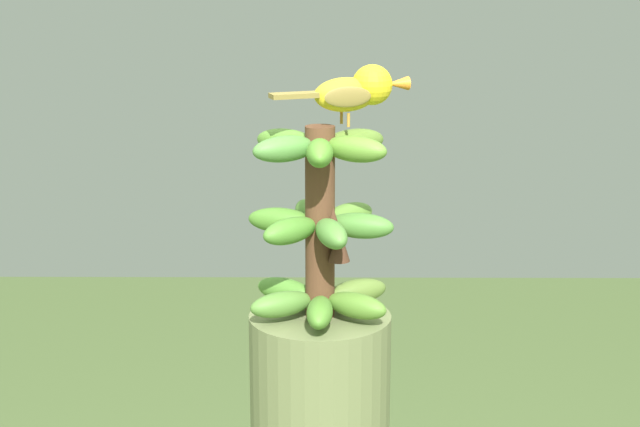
# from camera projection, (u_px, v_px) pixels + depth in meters

# --- Properties ---
(banana_bunch) EXTENTS (0.26, 0.25, 0.32)m
(banana_bunch) POSITION_uv_depth(u_px,v_px,m) (321.00, 223.00, 1.70)
(banana_bunch) COLOR brown
(banana_bunch) RESTS_ON banana_tree
(perched_bird) EXTENTS (0.11, 0.23, 0.10)m
(perched_bird) POSITION_uv_depth(u_px,v_px,m) (357.00, 90.00, 1.66)
(perched_bird) COLOR #C68933
(perched_bird) RESTS_ON banana_bunch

